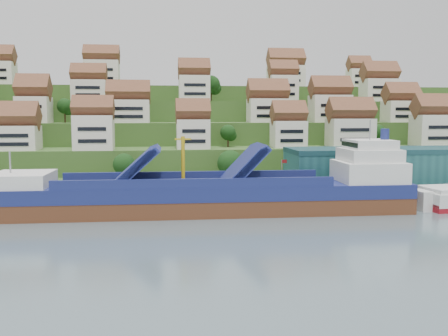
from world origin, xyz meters
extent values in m
plane|color=slate|center=(0.00, 0.00, 0.00)|extent=(300.00, 300.00, 0.00)
cube|color=gray|center=(20.00, 15.00, 1.10)|extent=(180.00, 14.00, 2.20)
cube|color=#2D4C1E|center=(0.00, 86.00, 2.00)|extent=(260.00, 128.00, 4.00)
cube|color=#2D4C1E|center=(0.00, 91.00, 5.50)|extent=(260.00, 118.00, 11.00)
cube|color=#2D4C1E|center=(0.00, 99.00, 9.00)|extent=(260.00, 102.00, 18.00)
cube|color=#2D4C1E|center=(0.00, 107.00, 12.50)|extent=(260.00, 86.00, 25.00)
cube|color=#2D4C1E|center=(0.00, 116.00, 15.50)|extent=(260.00, 68.00, 31.00)
cube|color=silver|center=(-48.06, 38.36, 14.29)|extent=(10.93, 8.57, 6.58)
cube|color=silver|center=(-27.66, 35.77, 15.68)|extent=(10.47, 7.03, 9.36)
cube|color=silver|center=(-0.73, 37.90, 15.10)|extent=(9.12, 7.62, 8.19)
cube|color=silver|center=(27.27, 39.88, 14.86)|extent=(9.50, 7.73, 7.71)
cube|color=silver|center=(46.05, 39.85, 15.17)|extent=(12.90, 8.26, 8.33)
cube|color=silver|center=(73.00, 39.89, 15.72)|extent=(13.14, 8.31, 9.43)
cube|color=silver|center=(-47.58, 55.11, 21.92)|extent=(9.39, 8.98, 7.85)
cube|color=silver|center=(-19.36, 53.69, 21.49)|extent=(12.62, 7.90, 6.98)
cube|color=silver|center=(24.38, 55.45, 21.76)|extent=(12.39, 8.36, 7.53)
cube|color=silver|center=(45.06, 55.45, 22.38)|extent=(12.51, 8.18, 8.76)
cube|color=silver|center=(69.07, 54.79, 21.48)|extent=(10.60, 8.04, 6.96)
cube|color=silver|center=(-33.17, 69.97, 28.46)|extent=(11.15, 7.30, 6.91)
cube|color=silver|center=(1.75, 68.45, 29.26)|extent=(10.23, 7.79, 8.53)
cube|color=silver|center=(33.09, 70.51, 29.51)|extent=(9.57, 7.14, 9.02)
cube|color=silver|center=(68.96, 71.40, 29.08)|extent=(12.24, 8.47, 8.17)
cube|color=silver|center=(-30.95, 88.60, 35.63)|extent=(12.46, 7.51, 9.25)
cube|color=silver|center=(38.32, 87.65, 35.03)|extent=(13.37, 8.73, 8.05)
cube|color=silver|center=(69.61, 92.13, 34.75)|extent=(8.73, 7.05, 7.51)
ellipsoid|color=#194015|center=(8.17, 26.11, 7.95)|extent=(6.79, 6.79, 6.79)
ellipsoid|color=#194015|center=(-19.13, 26.29, 7.92)|extent=(5.68, 5.68, 5.68)
ellipsoid|color=#194015|center=(56.00, 43.11, 15.11)|extent=(4.95, 4.95, 4.95)
ellipsoid|color=#194015|center=(9.98, 43.66, 15.26)|extent=(4.63, 4.63, 4.63)
ellipsoid|color=#194015|center=(-49.89, 59.38, 21.81)|extent=(6.30, 6.30, 6.30)
ellipsoid|color=#194015|center=(-39.11, 57.97, 23.15)|extent=(4.76, 4.76, 4.76)
ellipsoid|color=#194015|center=(8.01, 73.21, 30.90)|extent=(6.38, 6.38, 6.38)
ellipsoid|color=#194015|center=(32.10, 75.94, 29.63)|extent=(5.36, 5.36, 5.36)
ellipsoid|color=#194015|center=(35.50, 73.97, 28.89)|extent=(5.40, 5.40, 5.40)
ellipsoid|color=#194015|center=(-37.70, 19.00, 4.84)|extent=(4.43, 4.43, 4.43)
cube|color=#1F5556|center=(52.00, 17.00, 7.20)|extent=(60.00, 15.00, 10.00)
cylinder|color=gray|center=(18.00, 10.00, 6.20)|extent=(0.16, 0.16, 8.00)
cube|color=maroon|center=(18.60, 10.00, 9.80)|extent=(1.20, 0.05, 0.80)
cube|color=#5A301B|center=(-0.77, 0.69, 1.00)|extent=(87.05, 15.01, 5.56)
cube|color=navy|center=(-0.77, 0.69, 4.79)|extent=(87.05, 15.14, 2.89)
cube|color=silver|center=(-37.49, 1.38, 7.57)|extent=(11.37, 12.90, 2.89)
cube|color=#262628|center=(-3.00, 0.73, 6.23)|extent=(55.85, 12.41, 0.33)
cube|color=navy|center=(-15.24, 0.96, 10.02)|extent=(8.57, 12.44, 7.69)
cube|color=navy|center=(7.02, 0.54, 10.02)|extent=(8.15, 12.44, 8.13)
cylinder|color=gold|center=(-5.22, 0.77, 11.13)|extent=(0.79, 0.79, 10.02)
cube|color=silver|center=(34.84, 0.01, 8.35)|extent=(13.59, 12.94, 4.45)
cube|color=silver|center=(34.84, 0.01, 11.91)|extent=(11.34, 11.56, 2.78)
cube|color=silver|center=(34.84, 0.01, 14.25)|extent=(9.09, 10.18, 2.00)
cylinder|color=navy|center=(38.17, -0.06, 16.36)|extent=(1.81, 1.81, 2.45)
camera|label=1|loc=(-9.78, -102.28, 20.81)|focal=40.00mm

